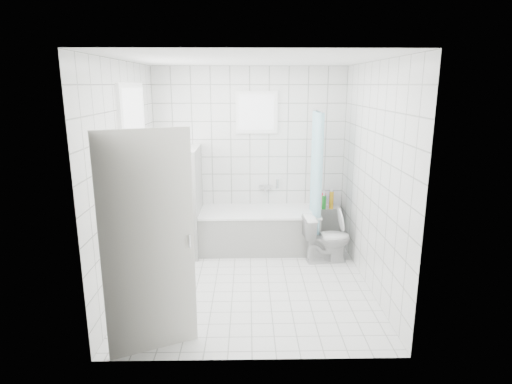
{
  "coord_description": "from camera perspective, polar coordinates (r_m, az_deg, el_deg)",
  "views": [
    {
      "loc": [
        -0.03,
        -4.77,
        2.34
      ],
      "look_at": [
        0.07,
        0.35,
        1.05
      ],
      "focal_mm": 30.0,
      "sensor_mm": 36.0,
      "label": 1
    }
  ],
  "objects": [
    {
      "name": "ground",
      "position": [
        5.32,
        -0.69,
        -11.99
      ],
      "size": [
        3.0,
        3.0,
        0.0
      ],
      "primitive_type": "plane",
      "color": "white",
      "rests_on": "ground"
    },
    {
      "name": "ceiling",
      "position": [
        4.78,
        -0.78,
        17.25
      ],
      "size": [
        3.0,
        3.0,
        0.0
      ],
      "primitive_type": "plane",
      "rotation": [
        3.14,
        0.0,
        0.0
      ],
      "color": "white",
      "rests_on": "ground"
    },
    {
      "name": "toilet",
      "position": [
        5.88,
        9.4,
        -6.13
      ],
      "size": [
        0.66,
        0.42,
        0.65
      ],
      "primitive_type": "imported",
      "rotation": [
        0.0,
        0.0,
        1.67
      ],
      "color": "silver",
      "rests_on": "ground"
    },
    {
      "name": "door",
      "position": [
        3.81,
        -14.14,
        -6.92
      ],
      "size": [
        0.74,
        0.37,
        2.0
      ],
      "primitive_type": "cube",
      "rotation": [
        0.0,
        0.0,
        -1.14
      ],
      "color": "silver",
      "rests_on": "ground"
    },
    {
      "name": "tub_faucet",
      "position": [
        6.41,
        1.24,
        0.69
      ],
      "size": [
        0.18,
        0.06,
        0.06
      ],
      "primitive_type": "cube",
      "color": "silver",
      "rests_on": "wall_back"
    },
    {
      "name": "curtain_rod",
      "position": [
        5.96,
        8.22,
        10.72
      ],
      "size": [
        0.02,
        0.8,
        0.02
      ],
      "primitive_type": "cylinder",
      "rotation": [
        1.57,
        0.0,
        0.0
      ],
      "color": "silver",
      "rests_on": "wall_back"
    },
    {
      "name": "wall_back",
      "position": [
        6.36,
        -0.82,
        4.71
      ],
      "size": [
        2.8,
        0.02,
        2.6
      ],
      "primitive_type": "cube",
      "color": "white",
      "rests_on": "ground"
    },
    {
      "name": "window_left",
      "position": [
        5.3,
        -15.66,
        5.58
      ],
      "size": [
        0.01,
        0.9,
        1.4
      ],
      "primitive_type": "cube",
      "color": "white",
      "rests_on": "wall_left"
    },
    {
      "name": "tiled_ledge",
      "position": [
        6.6,
        9.33,
        -4.31
      ],
      "size": [
        0.4,
        0.24,
        0.55
      ],
      "primitive_type": "cube",
      "color": "white",
      "rests_on": "ground"
    },
    {
      "name": "window_back",
      "position": [
        6.24,
        0.1,
        10.55
      ],
      "size": [
        0.5,
        0.01,
        0.5
      ],
      "primitive_type": "cube",
      "color": "white",
      "rests_on": "wall_back"
    },
    {
      "name": "shower_curtain",
      "position": [
        5.95,
        8.11,
        1.96
      ],
      "size": [
        0.14,
        0.48,
        1.78
      ],
      "primitive_type": null,
      "color": "#42ADC3",
      "rests_on": "curtain_rod"
    },
    {
      "name": "sill_bottles",
      "position": [
        5.35,
        -14.8,
        -0.56
      ],
      "size": [
        0.16,
        0.75,
        0.31
      ],
      "color": "#DA6DD3",
      "rests_on": "window_sill"
    },
    {
      "name": "ledge_bottles",
      "position": [
        6.46,
        9.56,
        -1.1
      ],
      "size": [
        0.19,
        0.19,
        0.26
      ],
      "color": "#1C29E5",
      "rests_on": "tiled_ledge"
    },
    {
      "name": "bathtub",
      "position": [
        6.25,
        0.41,
        -5.03
      ],
      "size": [
        1.7,
        0.77,
        0.58
      ],
      "color": "white",
      "rests_on": "ground"
    },
    {
      "name": "window_sill",
      "position": [
        5.44,
        -14.68,
        -2.14
      ],
      "size": [
        0.18,
        1.02,
        0.08
      ],
      "primitive_type": "cube",
      "color": "white",
      "rests_on": "wall_left"
    },
    {
      "name": "wall_right",
      "position": [
        5.09,
        15.24,
        1.84
      ],
      "size": [
        0.02,
        3.0,
        2.6
      ],
      "primitive_type": "cube",
      "color": "white",
      "rests_on": "ground"
    },
    {
      "name": "wall_front",
      "position": [
        3.43,
        -0.57,
        -3.49
      ],
      "size": [
        2.8,
        0.02,
        2.6
      ],
      "primitive_type": "cube",
      "color": "white",
      "rests_on": "ground"
    },
    {
      "name": "wall_left",
      "position": [
        5.07,
        -16.75,
        1.7
      ],
      "size": [
        0.02,
        3.0,
        2.6
      ],
      "primitive_type": "cube",
      "color": "white",
      "rests_on": "ground"
    },
    {
      "name": "partition_wall",
      "position": [
        6.11,
        -8.2,
        -1.11
      ],
      "size": [
        0.15,
        0.85,
        1.5
      ],
      "primitive_type": "cube",
      "color": "white",
      "rests_on": "ground"
    }
  ]
}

